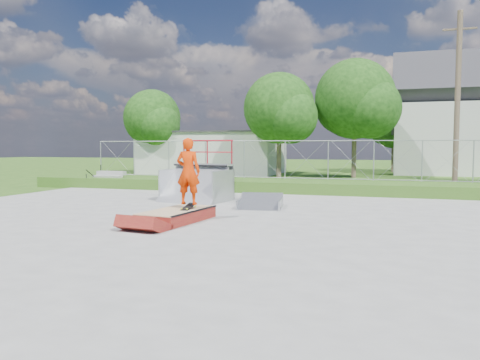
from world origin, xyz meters
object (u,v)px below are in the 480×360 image
object	(u,v)px
flat_bank_ramp	(260,202)
quarter_pipe	(195,171)
grind_box	(177,216)
skater	(188,174)

from	to	relation	value
flat_bank_ramp	quarter_pipe	bearing A→B (deg)	150.03
flat_bank_ramp	grind_box	bearing A→B (deg)	-121.27
skater	flat_bank_ramp	bearing A→B (deg)	-116.15
grind_box	skater	world-z (taller)	skater
quarter_pipe	flat_bank_ramp	xyz separation A→B (m)	(2.76, -1.09, -0.92)
flat_bank_ramp	skater	size ratio (longest dim) A/B	0.82
grind_box	flat_bank_ramp	size ratio (longest dim) A/B	1.66
quarter_pipe	skater	xyz separation A→B (m)	(1.57, -4.12, 0.16)
quarter_pipe	skater	bearing A→B (deg)	-61.02
quarter_pipe	flat_bank_ramp	size ratio (longest dim) A/B	1.53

